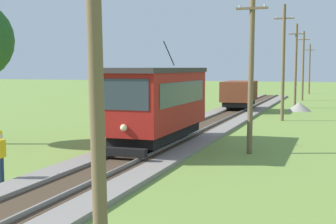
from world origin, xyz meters
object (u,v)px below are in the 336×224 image
utility_pole_foreground (95,56)px  gravel_pile (299,107)px  utility_pole_far (296,65)px  utility_pole_horizon (309,68)px  freight_car (239,94)px  red_tram (158,102)px  utility_pole_near_tram (251,69)px  utility_pole_mid (283,62)px  track_worker (0,154)px  utility_pole_distant (303,65)px

utility_pole_foreground → gravel_pile: 37.87m
utility_pole_far → utility_pole_horizon: 26.30m
freight_car → utility_pole_far: bearing=50.7°
red_tram → utility_pole_foreground: bearing=-73.8°
red_tram → utility_pole_horizon: 52.71m
utility_pole_near_tram → utility_pole_mid: (0.00, 14.25, 0.50)m
utility_pole_near_tram → track_worker: utility_pole_near_tram is taller
utility_pole_far → utility_pole_distant: utility_pole_distant is taller
utility_pole_near_tram → utility_pole_horizon: 52.41m
freight_car → utility_pole_foreground: utility_pole_foreground is taller
freight_car → utility_pole_foreground: size_ratio=0.66×
red_tram → utility_pole_foreground: utility_pole_foreground is taller
utility_pole_near_tram → utility_pole_horizon: size_ratio=1.01×
utility_pole_horizon → track_worker: bearing=-96.5°
utility_pole_far → utility_pole_horizon: size_ratio=1.10×
utility_pole_far → gravel_pile: bearing=-79.7°
freight_car → utility_pole_mid: utility_pole_mid is taller
utility_pole_mid → utility_pole_distant: 23.01m
gravel_pile → track_worker: (-7.53, -31.13, 0.58)m
utility_pole_foreground → utility_pole_near_tram: 15.04m
freight_car → track_worker: bearing=-95.0°
utility_pole_far → utility_pole_foreground: bearing=-90.0°
freight_car → gravel_pile: (4.98, 1.86, -1.16)m
freight_car → gravel_pile: size_ratio=2.46×
freight_car → red_tram: bearing=-90.0°
gravel_pile → track_worker: 32.03m
utility_pole_foreground → utility_pole_horizon: bearing=90.0°
track_worker → utility_pole_near_tram: bearing=-134.4°
freight_car → utility_pole_near_tram: (4.35, -20.80, 2.19)m
utility_pole_mid → utility_pole_horizon: utility_pole_mid is taller
red_tram → freight_car: size_ratio=1.64×
utility_pole_horizon → track_worker: utility_pole_horizon is taller
utility_pole_mid → utility_pole_far: bearing=90.0°
utility_pole_far → track_worker: size_ratio=4.44×
red_tram → utility_pole_near_tram: (4.35, 0.09, 1.55)m
freight_car → gravel_pile: freight_car is taller
red_tram → gravel_pile: bearing=77.7°
track_worker → utility_pole_mid: bearing=-112.1°
freight_car → utility_pole_distant: size_ratio=0.65×
red_tram → utility_pole_distant: (4.35, 37.35, 1.90)m
utility_pole_far → utility_pole_horizon: utility_pole_far is taller
utility_pole_near_tram → utility_pole_distant: (0.00, 37.26, 0.35)m
track_worker → utility_pole_horizon: bearing=-101.7°
utility_pole_foreground → track_worker: bearing=136.4°
utility_pole_near_tram → utility_pole_mid: bearing=90.0°
gravel_pile → utility_pole_horizon: bearing=91.2°
utility_pole_near_tram → utility_pole_far: bearing=90.0°
freight_car → utility_pole_horizon: (4.35, 31.61, 2.14)m
utility_pole_near_tram → utility_pole_far: (0.00, 26.12, 0.31)m
utility_pole_near_tram → utility_pole_distant: 37.26m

